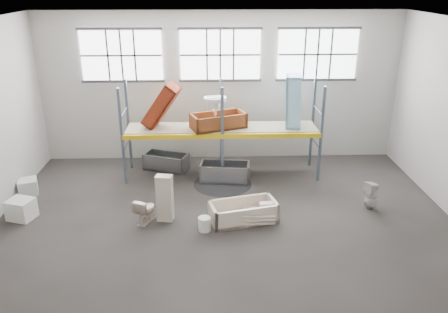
{
  "coord_description": "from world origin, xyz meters",
  "views": [
    {
      "loc": [
        -0.41,
        -9.86,
        5.93
      ],
      "look_at": [
        0.0,
        1.5,
        1.4
      ],
      "focal_mm": 35.99,
      "sensor_mm": 36.0,
      "label": 1
    }
  ],
  "objects_px": {
    "steel_tub_right": "(225,172)",
    "carton_near": "(21,209)",
    "steel_tub_left": "(166,161)",
    "bucket": "(204,224)",
    "cistern_tall": "(165,198)",
    "toilet_white": "(371,195)",
    "bathtub_beige": "(243,211)",
    "rust_tub_flat": "(218,121)",
    "toilet_beige": "(145,210)",
    "blue_tub_upright": "(293,101)"
  },
  "relations": [
    {
      "from": "cistern_tall",
      "to": "steel_tub_right",
      "type": "distance_m",
      "value": 2.96
    },
    {
      "from": "blue_tub_upright",
      "to": "steel_tub_right",
      "type": "bearing_deg",
      "value": -166.31
    },
    {
      "from": "steel_tub_right",
      "to": "blue_tub_upright",
      "type": "relative_size",
      "value": 0.95
    },
    {
      "from": "blue_tub_upright",
      "to": "bucket",
      "type": "xyz_separation_m",
      "value": [
        -2.76,
        -3.54,
        -2.21
      ]
    },
    {
      "from": "steel_tub_right",
      "to": "bucket",
      "type": "xyz_separation_m",
      "value": [
        -0.62,
        -3.02,
        -0.1
      ]
    },
    {
      "from": "steel_tub_left",
      "to": "rust_tub_flat",
      "type": "xyz_separation_m",
      "value": [
        1.73,
        -0.54,
        1.56
      ]
    },
    {
      "from": "steel_tub_right",
      "to": "rust_tub_flat",
      "type": "bearing_deg",
      "value": 112.96
    },
    {
      "from": "bathtub_beige",
      "to": "cistern_tall",
      "type": "bearing_deg",
      "value": 163.71
    },
    {
      "from": "steel_tub_left",
      "to": "bucket",
      "type": "xyz_separation_m",
      "value": [
        1.29,
        -3.99,
        -0.08
      ]
    },
    {
      "from": "steel_tub_left",
      "to": "steel_tub_right",
      "type": "xyz_separation_m",
      "value": [
        1.91,
        -0.97,
        0.02
      ]
    },
    {
      "from": "bathtub_beige",
      "to": "bucket",
      "type": "relative_size",
      "value": 4.72
    },
    {
      "from": "rust_tub_flat",
      "to": "carton_near",
      "type": "xyz_separation_m",
      "value": [
        -5.27,
        -2.66,
        -1.55
      ]
    },
    {
      "from": "bathtub_beige",
      "to": "carton_near",
      "type": "height_order",
      "value": "carton_near"
    },
    {
      "from": "cistern_tall",
      "to": "toilet_white",
      "type": "xyz_separation_m",
      "value": [
        5.59,
        0.44,
        -0.23
      ]
    },
    {
      "from": "blue_tub_upright",
      "to": "toilet_beige",
      "type": "bearing_deg",
      "value": -144.71
    },
    {
      "from": "bathtub_beige",
      "to": "toilet_white",
      "type": "height_order",
      "value": "toilet_white"
    },
    {
      "from": "steel_tub_right",
      "to": "blue_tub_upright",
      "type": "bearing_deg",
      "value": 13.69
    },
    {
      "from": "rust_tub_flat",
      "to": "blue_tub_upright",
      "type": "distance_m",
      "value": 2.39
    },
    {
      "from": "steel_tub_right",
      "to": "carton_near",
      "type": "height_order",
      "value": "steel_tub_right"
    },
    {
      "from": "toilet_beige",
      "to": "carton_near",
      "type": "relative_size",
      "value": 1.08
    },
    {
      "from": "toilet_beige",
      "to": "carton_near",
      "type": "xyz_separation_m",
      "value": [
        -3.3,
        0.29,
        -0.07
      ]
    },
    {
      "from": "toilet_white",
      "to": "steel_tub_right",
      "type": "bearing_deg",
      "value": -140.85
    },
    {
      "from": "bathtub_beige",
      "to": "steel_tub_right",
      "type": "height_order",
      "value": "steel_tub_right"
    },
    {
      "from": "bathtub_beige",
      "to": "steel_tub_left",
      "type": "height_order",
      "value": "steel_tub_left"
    },
    {
      "from": "rust_tub_flat",
      "to": "bucket",
      "type": "xyz_separation_m",
      "value": [
        -0.44,
        -3.45,
        -1.64
      ]
    },
    {
      "from": "cistern_tall",
      "to": "bucket",
      "type": "height_order",
      "value": "cistern_tall"
    },
    {
      "from": "bathtub_beige",
      "to": "steel_tub_left",
      "type": "xyz_separation_m",
      "value": [
        -2.3,
        3.51,
        0.01
      ]
    },
    {
      "from": "toilet_white",
      "to": "cistern_tall",
      "type": "bearing_deg",
      "value": -109.48
    },
    {
      "from": "bucket",
      "to": "cistern_tall",
      "type": "bearing_deg",
      "value": 150.56
    },
    {
      "from": "steel_tub_right",
      "to": "rust_tub_flat",
      "type": "xyz_separation_m",
      "value": [
        -0.18,
        0.43,
        1.54
      ]
    },
    {
      "from": "cistern_tall",
      "to": "steel_tub_left",
      "type": "distance_m",
      "value": 3.45
    },
    {
      "from": "steel_tub_right",
      "to": "bucket",
      "type": "height_order",
      "value": "steel_tub_right"
    },
    {
      "from": "toilet_beige",
      "to": "steel_tub_left",
      "type": "height_order",
      "value": "toilet_beige"
    },
    {
      "from": "steel_tub_left",
      "to": "carton_near",
      "type": "relative_size",
      "value": 2.27
    },
    {
      "from": "toilet_white",
      "to": "bucket",
      "type": "bearing_deg",
      "value": -101.44
    },
    {
      "from": "cistern_tall",
      "to": "steel_tub_right",
      "type": "xyz_separation_m",
      "value": [
        1.64,
        2.44,
        -0.35
      ]
    },
    {
      "from": "bathtub_beige",
      "to": "steel_tub_right",
      "type": "bearing_deg",
      "value": 85.05
    },
    {
      "from": "carton_near",
      "to": "toilet_white",
      "type": "bearing_deg",
      "value": 1.39
    },
    {
      "from": "cistern_tall",
      "to": "toilet_white",
      "type": "relative_size",
      "value": 1.59
    },
    {
      "from": "toilet_beige",
      "to": "toilet_white",
      "type": "relative_size",
      "value": 0.85
    },
    {
      "from": "toilet_beige",
      "to": "bathtub_beige",
      "type": "bearing_deg",
      "value": -155.51
    },
    {
      "from": "blue_tub_upright",
      "to": "carton_near",
      "type": "bearing_deg",
      "value": -160.1
    },
    {
      "from": "toilet_beige",
      "to": "cistern_tall",
      "type": "xyz_separation_m",
      "value": [
        0.51,
        0.08,
        0.29
      ]
    },
    {
      "from": "rust_tub_flat",
      "to": "bucket",
      "type": "relative_size",
      "value": 4.54
    },
    {
      "from": "toilet_white",
      "to": "blue_tub_upright",
      "type": "relative_size",
      "value": 0.5
    },
    {
      "from": "steel_tub_right",
      "to": "carton_near",
      "type": "bearing_deg",
      "value": -157.78
    },
    {
      "from": "carton_near",
      "to": "bucket",
      "type": "bearing_deg",
      "value": -9.3
    },
    {
      "from": "steel_tub_right",
      "to": "bucket",
      "type": "relative_size",
      "value": 4.17
    },
    {
      "from": "toilet_beige",
      "to": "blue_tub_upright",
      "type": "xyz_separation_m",
      "value": [
        4.29,
        3.04,
        2.05
      ]
    },
    {
      "from": "toilet_beige",
      "to": "cistern_tall",
      "type": "relative_size",
      "value": 0.54
    }
  ]
}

